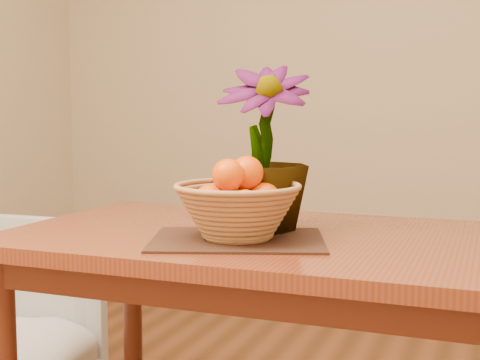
% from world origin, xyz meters
% --- Properties ---
extents(wall_back, '(4.00, 0.02, 2.70)m').
position_xyz_m(wall_back, '(0.00, 2.25, 1.35)').
color(wall_back, beige).
rests_on(wall_back, floor).
extents(table, '(1.40, 0.80, 0.75)m').
position_xyz_m(table, '(0.00, 0.30, 0.66)').
color(table, maroon).
rests_on(table, floor).
extents(placemat, '(0.50, 0.44, 0.01)m').
position_xyz_m(placemat, '(-0.06, 0.17, 0.75)').
color(placemat, '#321C12').
rests_on(placemat, table).
extents(wicker_basket, '(0.31, 0.31, 0.13)m').
position_xyz_m(wicker_basket, '(-0.06, 0.17, 0.82)').
color(wicker_basket, '#A87B46').
rests_on(wicker_basket, placemat).
extents(orange_pile, '(0.19, 0.19, 0.15)m').
position_xyz_m(orange_pile, '(-0.06, 0.17, 0.87)').
color(orange_pile, '#E55D03').
rests_on(orange_pile, wicker_basket).
extents(potted_plant, '(0.29, 0.29, 0.44)m').
position_xyz_m(potted_plant, '(-0.04, 0.32, 0.97)').
color(potted_plant, '#1F4D16').
rests_on(potted_plant, table).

